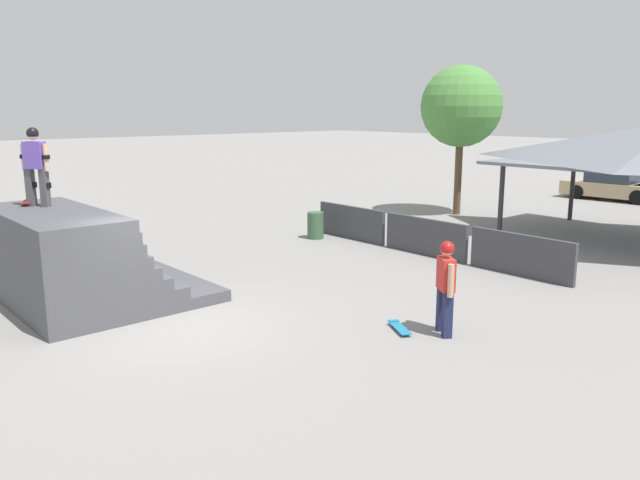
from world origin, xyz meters
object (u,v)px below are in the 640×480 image
object	(u,v)px
skateboard_on_ground	(399,327)
tree_beside_pavilion	(461,107)
skateboard_on_deck	(28,202)
bystander_walking	(446,280)
skater_on_deck	(35,161)
trash_bin	(315,225)
parked_car_tan	(613,187)

from	to	relation	value
skateboard_on_ground	tree_beside_pavilion	size ratio (longest dim) A/B	0.14
skateboard_on_deck	tree_beside_pavilion	bearing A→B (deg)	115.44
skateboard_on_deck	bystander_walking	distance (m)	9.15
skater_on_deck	skateboard_on_ground	world-z (taller)	skater_on_deck
tree_beside_pavilion	trash_bin	size ratio (longest dim) A/B	6.73
bystander_walking	skateboard_on_ground	world-z (taller)	bystander_walking
skateboard_on_deck	parked_car_tan	size ratio (longest dim) A/B	0.19
tree_beside_pavilion	trash_bin	distance (m)	8.18
skater_on_deck	skateboard_on_deck	xyz separation A→B (m)	(-0.45, -0.10, -0.91)
skateboard_on_deck	trash_bin	world-z (taller)	skateboard_on_deck
skateboard_on_deck	skateboard_on_ground	xyz separation A→B (m)	(7.06, 4.33, -2.01)
parked_car_tan	bystander_walking	bearing A→B (deg)	-76.81
skateboard_on_deck	tree_beside_pavilion	world-z (taller)	tree_beside_pavilion
trash_bin	parked_car_tan	distance (m)	16.05
skateboard_on_ground	parked_car_tan	world-z (taller)	parked_car_tan
trash_bin	parked_car_tan	xyz separation A→B (m)	(2.36, 15.87, 0.18)
bystander_walking	skateboard_on_deck	bearing A→B (deg)	67.01
parked_car_tan	tree_beside_pavilion	bearing A→B (deg)	-107.94
skater_on_deck	skateboard_on_ground	bearing A→B (deg)	-2.46
skater_on_deck	tree_beside_pavilion	bearing A→B (deg)	57.69
tree_beside_pavilion	skateboard_on_ground	bearing A→B (deg)	-57.63
bystander_walking	trash_bin	xyz separation A→B (m)	(-8.13, 3.89, -0.60)
skateboard_on_deck	skateboard_on_ground	distance (m)	8.52
tree_beside_pavilion	bystander_walking	bearing A→B (deg)	-54.23
skateboard_on_deck	parked_car_tan	distance (m)	24.68
skateboard_on_ground	parked_car_tan	size ratio (longest dim) A/B	0.18
skateboard_on_ground	bystander_walking	bearing A→B (deg)	-116.92
trash_bin	skateboard_on_ground	bearing A→B (deg)	-30.29
skater_on_deck	parked_car_tan	xyz separation A→B (m)	(1.50, 24.46, -2.37)
skater_on_deck	bystander_walking	bearing A→B (deg)	-2.24
skater_on_deck	bystander_walking	size ratio (longest dim) A/B	0.96
skateboard_on_deck	tree_beside_pavilion	distance (m)	16.11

